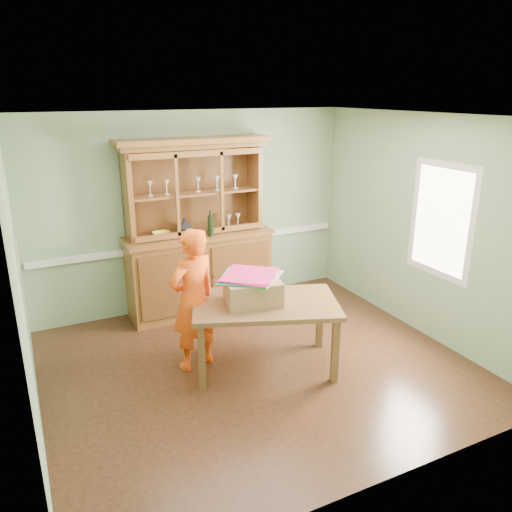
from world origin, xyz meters
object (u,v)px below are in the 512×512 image
dining_table (265,310)px  person (193,300)px  china_hutch (198,253)px  cardboard_box (253,291)px

dining_table → person: bearing=174.2°
dining_table → person: size_ratio=1.12×
china_hutch → cardboard_box: size_ratio=4.17×
cardboard_box → person: size_ratio=0.36×
china_hutch → cardboard_box: china_hutch is taller
china_hutch → cardboard_box: bearing=-90.1°
person → china_hutch: bearing=-128.9°
cardboard_box → person: bearing=151.5°
dining_table → cardboard_box: 0.26m
cardboard_box → person: 0.65m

